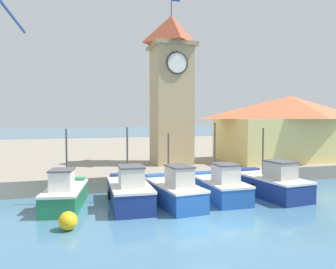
{
  "coord_description": "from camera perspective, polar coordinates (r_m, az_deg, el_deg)",
  "views": [
    {
      "loc": [
        -5.54,
        -12.75,
        4.71
      ],
      "look_at": [
        1.09,
        9.72,
        3.5
      ],
      "focal_mm": 35.0,
      "sensor_mm": 36.0,
      "label": 1
    }
  ],
  "objects": [
    {
      "name": "mooring_buoy",
      "position": [
        14.74,
        -17.02,
        -14.2
      ],
      "size": [
        0.79,
        0.79,
        0.79
      ],
      "primitive_type": "sphere",
      "color": "gold",
      "rests_on": "ground"
    },
    {
      "name": "fishing_boat_left_outer",
      "position": [
        17.87,
        -6.78,
        -9.78
      ],
      "size": [
        2.22,
        5.15,
        4.18
      ],
      "color": "navy",
      "rests_on": "ground"
    },
    {
      "name": "warehouse_right",
      "position": [
        30.79,
        20.48,
        1.2
      ],
      "size": [
        12.4,
        6.67,
        5.6
      ],
      "color": "#E5D17A",
      "rests_on": "quay_wharf"
    },
    {
      "name": "quay_wharf",
      "position": [
        41.06,
        -8.6,
        -2.96
      ],
      "size": [
        120.0,
        40.0,
        1.0
      ],
      "primitive_type": "cube",
      "color": "gray",
      "rests_on": "ground"
    },
    {
      "name": "fishing_boat_center",
      "position": [
        20.77,
        17.38,
        -8.13
      ],
      "size": [
        2.7,
        5.4,
        4.07
      ],
      "color": "navy",
      "rests_on": "ground"
    },
    {
      "name": "fishing_boat_far_left",
      "position": [
        18.15,
        -17.52,
        -9.88
      ],
      "size": [
        2.53,
        4.61,
        4.12
      ],
      "color": "#237A4C",
      "rests_on": "ground"
    },
    {
      "name": "fishing_boat_left_inner",
      "position": [
        17.94,
        0.93,
        -9.77
      ],
      "size": [
        2.37,
        5.14,
        3.85
      ],
      "color": "#2356A8",
      "rests_on": "ground"
    },
    {
      "name": "fishing_boat_mid_left",
      "position": [
        19.37,
        8.94,
        -8.92
      ],
      "size": [
        2.07,
        4.78,
        4.41
      ],
      "color": "#2356A8",
      "rests_on": "ground"
    },
    {
      "name": "ground_plane",
      "position": [
        14.68,
        6.94,
        -15.79
      ],
      "size": [
        300.0,
        300.0,
        0.0
      ],
      "primitive_type": "plane",
      "color": "teal"
    },
    {
      "name": "clock_tower",
      "position": [
        26.5,
        0.58,
        8.5
      ],
      "size": [
        3.4,
        3.4,
        13.41
      ],
      "color": "tan",
      "rests_on": "quay_wharf"
    }
  ]
}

